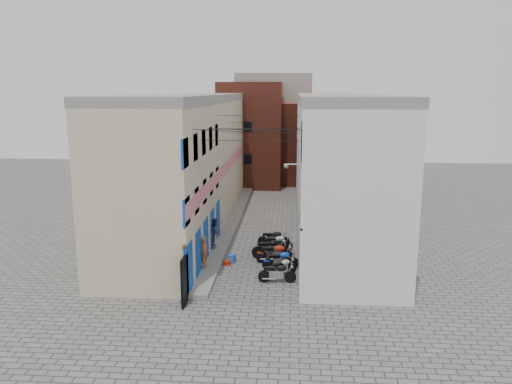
% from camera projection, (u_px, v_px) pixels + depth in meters
% --- Properties ---
extents(ground, '(90.00, 90.00, 0.00)m').
position_uv_depth(ground, '(243.00, 302.00, 22.24)').
color(ground, '#5F5C59').
rests_on(ground, ground).
extents(plinth, '(0.90, 26.00, 0.25)m').
position_uv_depth(plinth, '(232.00, 223.00, 35.06)').
color(plinth, gray).
rests_on(plinth, ground).
extents(building_left, '(5.10, 27.00, 9.00)m').
position_uv_depth(building_left, '(189.00, 161.00, 34.35)').
color(building_left, '#C3B993').
rests_on(building_left, ground).
extents(building_right, '(5.94, 26.00, 9.00)m').
position_uv_depth(building_right, '(335.00, 162.00, 33.67)').
color(building_right, silver).
rests_on(building_right, ground).
extents(building_far_brick_left, '(6.00, 6.00, 10.00)m').
position_uv_depth(building_far_brick_left, '(251.00, 135.00, 48.74)').
color(building_far_brick_left, maroon).
rests_on(building_far_brick_left, ground).
extents(building_far_brick_right, '(5.00, 6.00, 8.00)m').
position_uv_depth(building_far_brick_right, '(302.00, 143.00, 50.53)').
color(building_far_brick_right, maroon).
rests_on(building_far_brick_right, ground).
extents(building_far_concrete, '(8.00, 5.00, 11.00)m').
position_uv_depth(building_far_concrete, '(274.00, 125.00, 54.35)').
color(building_far_concrete, gray).
rests_on(building_far_concrete, ground).
extents(far_shopfront, '(2.00, 0.30, 2.40)m').
position_uv_depth(far_shopfront, '(270.00, 178.00, 46.62)').
color(far_shopfront, black).
rests_on(far_shopfront, ground).
extents(overhead_wires, '(5.80, 13.02, 1.32)m').
position_uv_depth(overhead_wires, '(256.00, 129.00, 28.28)').
color(overhead_wires, black).
rests_on(overhead_wires, ground).
extents(motorcycle_a, '(1.90, 0.64, 1.09)m').
position_uv_depth(motorcycle_a, '(277.00, 272.00, 24.39)').
color(motorcycle_a, black).
rests_on(motorcycle_a, ground).
extents(motorcycle_b, '(1.69, 1.46, 0.99)m').
position_uv_depth(motorcycle_b, '(283.00, 266.00, 25.31)').
color(motorcycle_b, silver).
rests_on(motorcycle_b, ground).
extents(motorcycle_c, '(2.07, 1.11, 1.14)m').
position_uv_depth(motorcycle_c, '(281.00, 259.00, 26.17)').
color(motorcycle_c, '#0D37D1').
rests_on(motorcycle_c, ground).
extents(motorcycle_d, '(2.12, 0.69, 1.22)m').
position_uv_depth(motorcycle_d, '(275.00, 252.00, 27.14)').
color(motorcycle_d, '#9C210B').
rests_on(motorcycle_d, ground).
extents(motorcycle_e, '(2.18, 1.07, 1.21)m').
position_uv_depth(motorcycle_e, '(270.00, 247.00, 28.07)').
color(motorcycle_e, black).
rests_on(motorcycle_e, ground).
extents(motorcycle_f, '(2.03, 0.95, 1.13)m').
position_uv_depth(motorcycle_f, '(276.00, 242.00, 29.10)').
color(motorcycle_f, '#B3B2B7').
rests_on(motorcycle_f, ground).
extents(motorcycle_g, '(1.94, 0.62, 1.12)m').
position_uv_depth(motorcycle_g, '(274.00, 237.00, 30.06)').
color(motorcycle_g, black).
rests_on(motorcycle_g, ground).
extents(person_a, '(0.44, 0.63, 1.67)m').
position_uv_depth(person_a, '(205.00, 252.00, 25.73)').
color(person_a, '#9E5C39').
rests_on(person_a, plinth).
extents(person_b, '(0.68, 0.86, 1.72)m').
position_uv_depth(person_b, '(215.00, 233.00, 29.08)').
color(person_b, '#2B3141').
rests_on(person_b, plinth).
extents(water_jug_near, '(0.37, 0.37, 0.50)m').
position_uv_depth(water_jug_near, '(231.00, 259.00, 27.11)').
color(water_jug_near, blue).
rests_on(water_jug_near, ground).
extents(water_jug_far, '(0.37, 0.37, 0.46)m').
position_uv_depth(water_jug_far, '(233.00, 258.00, 27.34)').
color(water_jug_far, blue).
rests_on(water_jug_far, ground).
extents(red_crate, '(0.41, 0.34, 0.23)m').
position_uv_depth(red_crate, '(227.00, 263.00, 26.91)').
color(red_crate, '#AB1D0C').
rests_on(red_crate, ground).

